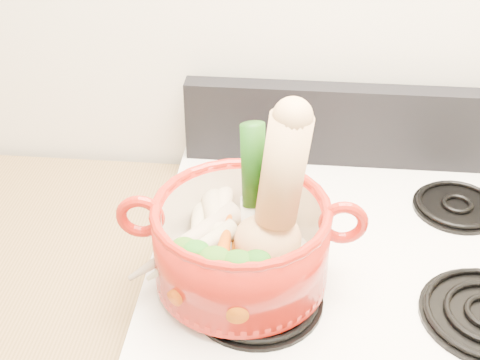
# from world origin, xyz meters

# --- Properties ---
(wall_back) EXTENTS (3.50, 0.02, 2.60)m
(wall_back) POSITION_xyz_m (0.00, 1.75, 1.30)
(wall_back) COLOR white
(wall_back) RESTS_ON floor
(cooktop) EXTENTS (0.78, 0.67, 0.03)m
(cooktop) POSITION_xyz_m (0.00, 1.40, 0.93)
(cooktop) COLOR white
(cooktop) RESTS_ON stove_body
(control_backsplash) EXTENTS (0.76, 0.05, 0.18)m
(control_backsplash) POSITION_xyz_m (0.00, 1.70, 1.04)
(control_backsplash) COLOR black
(control_backsplash) RESTS_ON cooktop
(burner_front_left) EXTENTS (0.22, 0.22, 0.02)m
(burner_front_left) POSITION_xyz_m (-0.19, 1.24, 0.96)
(burner_front_left) COLOR black
(burner_front_left) RESTS_ON cooktop
(burner_back_left) EXTENTS (0.17, 0.17, 0.02)m
(burner_back_left) POSITION_xyz_m (-0.19, 1.54, 0.96)
(burner_back_left) COLOR black
(burner_back_left) RESTS_ON cooktop
(burner_back_right) EXTENTS (0.17, 0.17, 0.02)m
(burner_back_right) POSITION_xyz_m (0.19, 1.54, 0.96)
(burner_back_right) COLOR black
(burner_back_right) RESTS_ON cooktop
(dutch_oven) EXTENTS (0.31, 0.31, 0.14)m
(dutch_oven) POSITION_xyz_m (-0.22, 1.28, 1.04)
(dutch_oven) COLOR #AB190E
(dutch_oven) RESTS_ON burner_front_left
(pot_handle_left) EXTENTS (0.08, 0.02, 0.08)m
(pot_handle_left) POSITION_xyz_m (-0.38, 1.28, 1.09)
(pot_handle_left) COLOR #AB190E
(pot_handle_left) RESTS_ON dutch_oven
(pot_handle_right) EXTENTS (0.08, 0.02, 0.08)m
(pot_handle_right) POSITION_xyz_m (-0.06, 1.29, 1.09)
(pot_handle_right) COLOR #AB190E
(pot_handle_right) RESTS_ON dutch_oven
(squash) EXTENTS (0.18, 0.17, 0.30)m
(squash) POSITION_xyz_m (-0.18, 1.28, 1.14)
(squash) COLOR #DBB070
(squash) RESTS_ON dutch_oven
(leek) EXTENTS (0.06, 0.08, 0.26)m
(leek) POSITION_xyz_m (-0.20, 1.30, 1.13)
(leek) COLOR silver
(leek) RESTS_ON dutch_oven
(ginger) EXTENTS (0.11, 0.09, 0.05)m
(ginger) POSITION_xyz_m (-0.20, 1.37, 1.02)
(ginger) COLOR tan
(ginger) RESTS_ON dutch_oven
(parsnip_0) EXTENTS (0.05, 0.23, 0.06)m
(parsnip_0) POSITION_xyz_m (-0.30, 1.32, 1.02)
(parsnip_0) COLOR beige
(parsnip_0) RESTS_ON dutch_oven
(parsnip_1) EXTENTS (0.19, 0.19, 0.07)m
(parsnip_1) POSITION_xyz_m (-0.32, 1.29, 1.03)
(parsnip_1) COLOR beige
(parsnip_1) RESTS_ON dutch_oven
(parsnip_2) EXTENTS (0.10, 0.22, 0.06)m
(parsnip_2) POSITION_xyz_m (-0.26, 1.31, 1.04)
(parsnip_2) COLOR beige
(parsnip_2) RESTS_ON dutch_oven
(parsnip_3) EXTENTS (0.16, 0.14, 0.05)m
(parsnip_3) POSITION_xyz_m (-0.30, 1.26, 1.04)
(parsnip_3) COLOR #EFE7C3
(parsnip_3) RESTS_ON dutch_oven
(parsnip_4) EXTENTS (0.05, 0.22, 0.06)m
(parsnip_4) POSITION_xyz_m (-0.26, 1.35, 1.05)
(parsnip_4) COLOR beige
(parsnip_4) RESTS_ON dutch_oven
(carrot_0) EXTENTS (0.06, 0.18, 0.05)m
(carrot_0) POSITION_xyz_m (-0.22, 1.22, 1.02)
(carrot_0) COLOR #D6670A
(carrot_0) RESTS_ON dutch_oven
(carrot_1) EXTENTS (0.10, 0.13, 0.04)m
(carrot_1) POSITION_xyz_m (-0.28, 1.22, 1.02)
(carrot_1) COLOR #C35509
(carrot_1) RESTS_ON dutch_oven
(carrot_2) EXTENTS (0.05, 0.17, 0.05)m
(carrot_2) POSITION_xyz_m (-0.19, 1.24, 1.03)
(carrot_2) COLOR #C8390A
(carrot_2) RESTS_ON dutch_oven
(carrot_3) EXTENTS (0.12, 0.13, 0.04)m
(carrot_3) POSITION_xyz_m (-0.23, 1.23, 1.04)
(carrot_3) COLOR #BB3409
(carrot_3) RESTS_ON dutch_oven
(carrot_4) EXTENTS (0.04, 0.18, 0.05)m
(carrot_4) POSITION_xyz_m (-0.25, 1.25, 1.04)
(carrot_4) COLOR #BF5A09
(carrot_4) RESTS_ON dutch_oven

